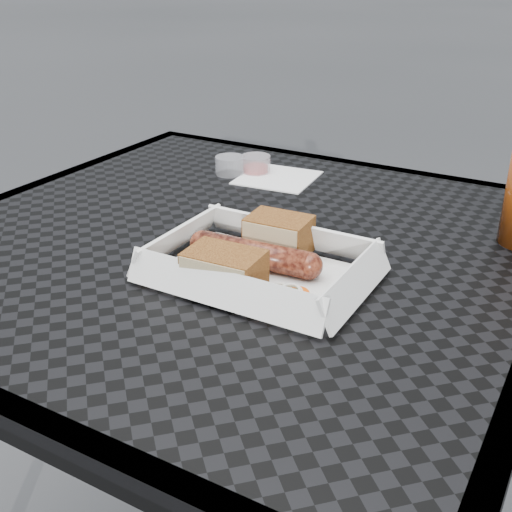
{
  "coord_description": "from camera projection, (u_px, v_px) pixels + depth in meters",
  "views": [
    {
      "loc": [
        0.41,
        -0.66,
        1.09
      ],
      "look_at": [
        0.09,
        -0.09,
        0.78
      ],
      "focal_mm": 45.0,
      "sensor_mm": 36.0,
      "label": 1
    }
  ],
  "objects": [
    {
      "name": "patio_table",
      "position": [
        232.0,
        287.0,
        0.88
      ],
      "size": [
        0.8,
        0.8,
        0.74
      ],
      "color": "black",
      "rests_on": "ground"
    },
    {
      "name": "food_tray",
      "position": [
        260.0,
        274.0,
        0.75
      ],
      "size": [
        0.22,
        0.15,
        0.0
      ],
      "primitive_type": "cube",
      "color": "white",
      "rests_on": "patio_table"
    },
    {
      "name": "bratwurst",
      "position": [
        254.0,
        254.0,
        0.75
      ],
      "size": [
        0.17,
        0.04,
        0.03
      ],
      "rotation": [
        0.0,
        0.0,
        0.06
      ],
      "color": "brown",
      "rests_on": "food_tray"
    },
    {
      "name": "bread_near",
      "position": [
        279.0,
        235.0,
        0.78
      ],
      "size": [
        0.08,
        0.06,
        0.05
      ],
      "primitive_type": "cube",
      "rotation": [
        0.0,
        0.0,
        0.06
      ],
      "color": "brown",
      "rests_on": "food_tray"
    },
    {
      "name": "bread_far",
      "position": [
        224.0,
        270.0,
        0.7
      ],
      "size": [
        0.09,
        0.06,
        0.04
      ],
      "primitive_type": "cube",
      "rotation": [
        0.0,
        0.0,
        0.06
      ],
      "color": "brown",
      "rests_on": "food_tray"
    },
    {
      "name": "veg_garnish",
      "position": [
        287.0,
        295.0,
        0.69
      ],
      "size": [
        0.03,
        0.03,
        0.0
      ],
      "color": "#EF520A",
      "rests_on": "food_tray"
    },
    {
      "name": "napkin",
      "position": [
        277.0,
        178.0,
        1.06
      ],
      "size": [
        0.13,
        0.13,
        0.0
      ],
      "primitive_type": "cube",
      "rotation": [
        0.0,
        0.0,
        0.1
      ],
      "color": "white",
      "rests_on": "patio_table"
    },
    {
      "name": "condiment_cup_sauce",
      "position": [
        256.0,
        164.0,
        1.08
      ],
      "size": [
        0.05,
        0.05,
        0.03
      ],
      "primitive_type": "cylinder",
      "color": "maroon",
      "rests_on": "patio_table"
    },
    {
      "name": "condiment_cup_empty",
      "position": [
        230.0,
        165.0,
        1.08
      ],
      "size": [
        0.05,
        0.05,
        0.03
      ],
      "primitive_type": "cylinder",
      "color": "silver",
      "rests_on": "patio_table"
    }
  ]
}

